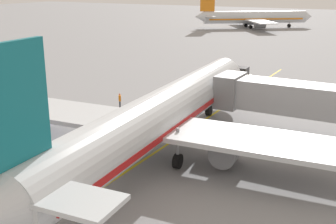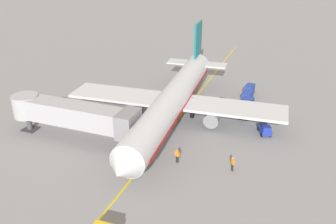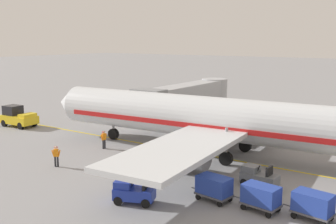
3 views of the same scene
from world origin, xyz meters
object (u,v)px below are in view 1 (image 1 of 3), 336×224
Objects in this scene: baggage_tug_lead at (55,159)px; baggage_cart_second_in_train at (1,154)px; pushback_tractor at (239,78)px; baggage_cart_front at (30,141)px; ground_crew_wing_walker at (173,106)px; distant_taxiing_airliner at (254,17)px; jet_bridge at (315,101)px; baggage_tug_trailing at (38,124)px; ground_crew_loader at (120,100)px; parked_airliner at (159,116)px.

baggage_tug_lead is 4.05m from baggage_cart_second_in_train.
pushback_tractor reaches higher than baggage_cart_second_in_train.
ground_crew_wing_walker is at bearing 69.95° from baggage_cart_front.
baggage_cart_second_in_train is at bearing -81.93° from distant_taxiing_airliner.
baggage_cart_front is 15.16m from ground_crew_wing_walker.
baggage_tug_trailing is (-22.15, -9.70, -2.75)m from jet_bridge.
baggage_cart_second_in_train is at bearing -86.50° from baggage_cart_front.
pushback_tractor is 33.03m from baggage_cart_second_in_train.
ground_crew_loader reaches higher than baggage_tug_trailing.
ground_crew_wing_walker reaches higher than baggage_cart_front.
baggage_tug_lead reaches higher than baggage_cart_second_in_train.
distant_taxiing_airliner is at bearing 102.80° from ground_crew_wing_walker.
baggage_cart_front is 1.00× the size of baggage_cart_second_in_train.
baggage_cart_front is at bearing -51.60° from baggage_tug_trailing.
baggage_cart_second_in_train is at bearing -101.55° from pushback_tractor.
ground_crew_loader is (-4.82, 15.04, 0.24)m from baggage_tug_lead.
baggage_cart_front is (-3.89, 1.40, 0.24)m from baggage_tug_lead.
baggage_tug_trailing is 0.93× the size of baggage_cart_front.
ground_crew_wing_walker is at bearing 5.57° from ground_crew_loader.
distant_taxiing_airliner reaches higher than ground_crew_wing_walker.
distant_taxiing_airliner is at bearing 106.53° from pushback_tractor.
baggage_cart_front is at bearing -103.04° from pushback_tractor.
ground_crew_wing_walker is 0.06× the size of distant_taxiing_airliner.
baggage_cart_front is (3.15, -3.98, 0.24)m from baggage_tug_trailing.
parked_airliner is 13.83m from ground_crew_loader.
baggage_cart_second_in_train is at bearing -64.47° from baggage_tug_trailing.
parked_airliner reaches higher than baggage_tug_lead.
baggage_tug_trailing is at bearing -129.14° from ground_crew_wing_walker.
jet_bridge reaches higher than pushback_tractor.
parked_airliner is 13.44m from jet_bridge.
distant_taxiing_airliner is at bearing 98.20° from baggage_cart_front.
distant_taxiing_airliner reaches higher than jet_bridge.
pushback_tractor is 27.25m from baggage_tug_trailing.
ground_crew_wing_walker is 6.16m from ground_crew_loader.
jet_bridge is at bearing 44.94° from baggage_tug_lead.
baggage_tug_lead is (-5.31, -5.89, -2.47)m from parked_airliner.
baggage_cart_second_in_train is 105.69m from distant_taxiing_airliner.
distant_taxiing_airliner reaches higher than pushback_tractor.
jet_bridge is at bearing -52.09° from pushback_tractor.
pushback_tractor is at bearing 78.45° from baggage_cart_second_in_train.
pushback_tractor is 1.73× the size of baggage_tug_lead.
jet_bridge is at bearing 0.12° from ground_crew_loader.
baggage_cart_front is 1.76× the size of ground_crew_wing_walker.
jet_bridge is at bearing -69.06° from distant_taxiing_airliner.
baggage_tug_trailing is 9.92m from ground_crew_loader.
ground_crew_wing_walker is at bearing -77.20° from distant_taxiing_airliner.
pushback_tractor is at bearing 63.80° from ground_crew_loader.
ground_crew_wing_walker reaches higher than baggage_cart_second_in_train.
parked_airliner reaches higher than pushback_tractor.
pushback_tractor is at bearing 76.96° from baggage_cart_front.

